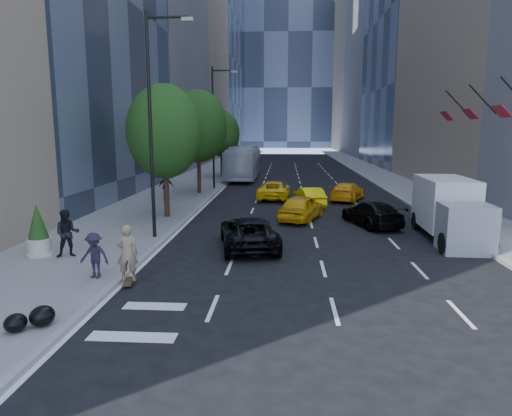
# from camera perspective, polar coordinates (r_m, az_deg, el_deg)

# --- Properties ---
(ground) EXTENTS (160.00, 160.00, 0.00)m
(ground) POSITION_cam_1_polar(r_m,az_deg,el_deg) (17.17, 5.03, -7.49)
(ground) COLOR black
(ground) RESTS_ON ground
(sidewalk_left) EXTENTS (6.00, 120.00, 0.15)m
(sidewalk_left) POSITION_cam_1_polar(r_m,az_deg,el_deg) (47.44, -6.76, 3.67)
(sidewalk_left) COLOR slate
(sidewalk_left) RESTS_ON ground
(sidewalk_right) EXTENTS (4.00, 120.00, 0.15)m
(sidewalk_right) POSITION_cam_1_polar(r_m,az_deg,el_deg) (47.82, 16.29, 3.39)
(sidewalk_right) COLOR slate
(sidewalk_right) RESTS_ON ground
(tower_left_end) EXTENTS (20.00, 28.00, 60.00)m
(tower_left_end) POSITION_cam_1_polar(r_m,az_deg,el_deg) (113.29, -8.01, 22.42)
(tower_left_end) COLOR #293140
(tower_left_end) RESTS_ON ground
(tower_right_far) EXTENTS (20.00, 24.00, 50.00)m
(tower_right_far) POSITION_cam_1_polar(r_m,az_deg,el_deg) (118.26, 15.42, 19.16)
(tower_right_far) COLOR gray
(tower_right_far) RESTS_ON ground
(lamp_near) EXTENTS (2.13, 0.22, 10.00)m
(lamp_near) POSITION_cam_1_polar(r_m,az_deg,el_deg) (21.24, -12.66, 11.51)
(lamp_near) COLOR black
(lamp_near) RESTS_ON sidewalk_left
(lamp_far) EXTENTS (2.13, 0.22, 10.00)m
(lamp_far) POSITION_cam_1_polar(r_m,az_deg,el_deg) (38.85, -5.13, 10.83)
(lamp_far) COLOR black
(lamp_far) RESTS_ON sidewalk_left
(tree_near) EXTENTS (4.20, 4.20, 7.46)m
(tree_near) POSITION_cam_1_polar(r_m,az_deg,el_deg) (26.28, -11.38, 9.35)
(tree_near) COLOR black
(tree_near) RESTS_ON sidewalk_left
(tree_mid) EXTENTS (4.50, 4.50, 7.99)m
(tree_mid) POSITION_cam_1_polar(r_m,az_deg,el_deg) (36.03, -7.25, 10.09)
(tree_mid) COLOR black
(tree_mid) RESTS_ON sidewalk_left
(tree_far) EXTENTS (3.90, 3.90, 6.92)m
(tree_far) POSITION_cam_1_polar(r_m,az_deg,el_deg) (48.87, -4.34, 9.23)
(tree_far) COLOR black
(tree_far) RESTS_ON sidewalk_left
(traffic_signal) EXTENTS (2.48, 0.53, 5.20)m
(traffic_signal) POSITION_cam_1_polar(r_m,az_deg,el_deg) (56.72, -2.39, 8.93)
(traffic_signal) COLOR black
(traffic_signal) RESTS_ON sidewalk_left
(facade_flags) EXTENTS (1.85, 13.30, 2.05)m
(facade_flags) POSITION_cam_1_polar(r_m,az_deg,el_deg) (28.65, 26.96, 10.95)
(facade_flags) COLOR black
(facade_flags) RESTS_ON ground
(skateboarder) EXTENTS (0.77, 0.58, 1.91)m
(skateboarder) POSITION_cam_1_polar(r_m,az_deg,el_deg) (15.65, -15.78, -5.91)
(skateboarder) COLOR #8B7F57
(skateboarder) RESTS_ON ground
(black_sedan_lincoln) EXTENTS (3.13, 5.27, 1.37)m
(black_sedan_lincoln) POSITION_cam_1_polar(r_m,az_deg,el_deg) (19.78, -0.94, -3.07)
(black_sedan_lincoln) COLOR black
(black_sedan_lincoln) RESTS_ON ground
(black_sedan_mercedes) EXTENTS (3.09, 4.88, 1.32)m
(black_sedan_mercedes) POSITION_cam_1_polar(r_m,az_deg,el_deg) (25.13, 14.26, -0.66)
(black_sedan_mercedes) COLOR black
(black_sedan_mercedes) RESTS_ON ground
(taxi_a) EXTENTS (3.01, 4.62, 1.46)m
(taxi_a) POSITION_cam_1_polar(r_m,az_deg,el_deg) (25.96, 5.70, 0.08)
(taxi_a) COLOR #DDA20B
(taxi_a) RESTS_ON ground
(taxi_b) EXTENTS (2.11, 4.08, 1.28)m
(taxi_b) POSITION_cam_1_polar(r_m,az_deg,el_deg) (30.76, 6.69, 1.42)
(taxi_b) COLOR yellow
(taxi_b) RESTS_ON ground
(taxi_c) EXTENTS (2.44, 4.91, 1.34)m
(taxi_c) POSITION_cam_1_polar(r_m,az_deg,el_deg) (33.68, 2.28, 2.25)
(taxi_c) COLOR yellow
(taxi_c) RESTS_ON ground
(taxi_d) EXTENTS (3.29, 4.85, 1.30)m
(taxi_d) POSITION_cam_1_polar(r_m,az_deg,el_deg) (33.72, 11.36, 2.05)
(taxi_d) COLOR #FFA90D
(taxi_d) RESTS_ON ground
(city_bus) EXTENTS (2.86, 12.07, 3.36)m
(city_bus) POSITION_cam_1_polar(r_m,az_deg,el_deg) (47.58, -1.61, 5.69)
(city_bus) COLOR silver
(city_bus) RESTS_ON ground
(box_truck) EXTENTS (2.35, 5.97, 2.82)m
(box_truck) POSITION_cam_1_polar(r_m,az_deg,el_deg) (22.93, 23.06, -0.17)
(box_truck) COLOR silver
(box_truck) RESTS_ON ground
(pedestrian_a) EXTENTS (1.11, 0.99, 1.88)m
(pedestrian_a) POSITION_cam_1_polar(r_m,az_deg,el_deg) (19.26, -22.52, -2.95)
(pedestrian_a) COLOR black
(pedestrian_a) RESTS_ON sidewalk_left
(pedestrian_b) EXTENTS (1.08, 0.46, 1.82)m
(pedestrian_b) POSITION_cam_1_polar(r_m,az_deg,el_deg) (33.19, -11.15, 2.65)
(pedestrian_b) COLOR black
(pedestrian_b) RESTS_ON sidewalk_left
(pedestrian_c) EXTENTS (1.06, 0.68, 1.55)m
(pedestrian_c) POSITION_cam_1_polar(r_m,az_deg,el_deg) (16.28, -19.55, -5.61)
(pedestrian_c) COLOR #241D2B
(pedestrian_c) RESTS_ON sidewalk_left
(planter_shrub) EXTENTS (0.88, 0.88, 2.10)m
(planter_shrub) POSITION_cam_1_polar(r_m,az_deg,el_deg) (19.91, -25.59, -2.59)
(planter_shrub) COLOR beige
(planter_shrub) RESTS_ON sidewalk_left
(garbage_bags) EXTENTS (1.05, 1.02, 0.52)m
(garbage_bags) POSITION_cam_1_polar(r_m,az_deg,el_deg) (13.07, -26.24, -12.30)
(garbage_bags) COLOR black
(garbage_bags) RESTS_ON sidewalk_left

